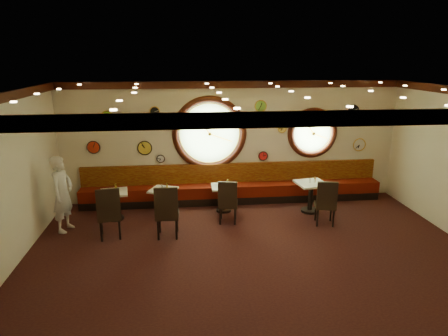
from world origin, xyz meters
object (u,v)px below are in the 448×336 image
chair_d (326,200)px  condiment_c_bottle (228,182)px  table_a (115,202)px  condiment_d_bottle (315,180)px  table_d (311,193)px  condiment_c_salt (220,184)px  table_b (163,199)px  condiment_d_salt (310,181)px  condiment_b_salt (162,186)px  condiment_b_pepper (162,188)px  condiment_a_salt (109,190)px  condiment_d_pepper (314,180)px  chair_b (167,209)px  chair_c (228,199)px  condiment_b_bottle (167,186)px  waiter (63,194)px  table_c (224,195)px  condiment_c_pepper (223,185)px  chair_a (109,210)px  condiment_a_pepper (114,190)px  condiment_a_bottle (116,187)px

chair_d → condiment_c_bottle: bearing=163.3°
table_a → condiment_d_bottle: size_ratio=5.21×
table_d → condiment_c_salt: table_d is taller
table_a → table_b: 1.17m
table_a → condiment_d_salt: 4.81m
condiment_b_salt → condiment_b_pepper: bearing=-82.1°
table_b → condiment_a_salt: condiment_a_salt is taller
condiment_a_salt → condiment_d_pepper: (5.03, -0.06, 0.08)m
chair_b → table_b: bearing=97.3°
chair_c → condiment_d_salt: chair_c is taller
table_d → condiment_c_salt: size_ratio=8.82×
chair_b → condiment_b_bottle: (-0.03, 1.40, 0.06)m
chair_b → condiment_b_pepper: (-0.14, 1.32, 0.03)m
table_b → table_d: (3.68, -0.22, 0.07)m
chair_b → condiment_c_salt: bearing=50.4°
condiment_c_salt → waiter: (-3.60, -0.79, 0.15)m
condiment_d_salt → waiter: size_ratio=0.06×
condiment_b_bottle → condiment_c_bottle: bearing=1.8°
table_c → chair_c: 0.80m
chair_d → condiment_d_bottle: chair_d is taller
chair_b → condiment_c_pepper: size_ratio=7.64×
condiment_b_bottle → condiment_c_bottle: (1.51, 0.05, 0.02)m
chair_d → condiment_c_pepper: 2.52m
table_a → waiter: (-1.02, -0.52, 0.42)m
table_d → chair_c: chair_c is taller
chair_c → condiment_b_bottle: (-1.42, 0.76, 0.13)m
condiment_d_salt → condiment_c_pepper: bearing=174.6°
chair_a → condiment_c_pepper: 2.86m
condiment_c_salt → condiment_a_pepper: (-2.56, -0.29, 0.03)m
condiment_b_salt → condiment_a_bottle: condiment_a_bottle is taller
table_a → table_d: table_d is taller
condiment_d_bottle → condiment_a_bottle: bearing=178.5°
condiment_a_pepper → condiment_b_bottle: (1.24, 0.23, -0.01)m
condiment_a_salt → condiment_d_bottle: (5.05, -0.04, 0.10)m
chair_d → condiment_a_salt: chair_d is taller
condiment_d_bottle → chair_a: bearing=-167.5°
chair_c → condiment_b_bottle: chair_c is taller
condiment_b_pepper → table_d: bearing=-2.7°
condiment_b_bottle → condiment_d_bottle: 3.68m
table_b → condiment_b_salt: size_ratio=7.29×
condiment_c_bottle → condiment_d_bottle: 2.18m
condiment_d_salt → condiment_d_bottle: condiment_d_bottle is taller
table_c → table_d: table_d is taller
waiter → condiment_a_pepper: bearing=-48.9°
table_b → condiment_b_pepper: 0.29m
table_b → table_d: table_d is taller
condiment_c_salt → condiment_b_pepper: condiment_c_salt is taller
waiter → condiment_c_salt: bearing=-62.2°
condiment_d_salt → condiment_d_pepper: (0.12, 0.01, -0.00)m
waiter → condiment_c_bottle: bearing=-63.1°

